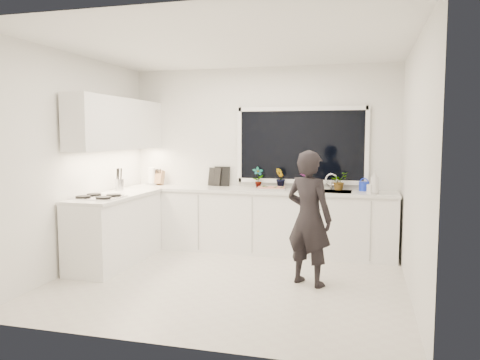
% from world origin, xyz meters
% --- Properties ---
extents(floor, '(4.00, 3.50, 0.02)m').
position_xyz_m(floor, '(0.00, 0.00, -0.01)').
color(floor, beige).
rests_on(floor, ground).
extents(wall_back, '(4.00, 0.02, 2.70)m').
position_xyz_m(wall_back, '(0.00, 1.76, 1.35)').
color(wall_back, white).
rests_on(wall_back, ground).
extents(wall_left, '(0.02, 3.50, 2.70)m').
position_xyz_m(wall_left, '(-2.01, 0.00, 1.35)').
color(wall_left, white).
rests_on(wall_left, ground).
extents(wall_right, '(0.02, 3.50, 2.70)m').
position_xyz_m(wall_right, '(2.01, 0.00, 1.35)').
color(wall_right, white).
rests_on(wall_right, ground).
extents(ceiling, '(4.00, 3.50, 0.02)m').
position_xyz_m(ceiling, '(0.00, 0.00, 2.71)').
color(ceiling, white).
rests_on(ceiling, wall_back).
extents(window, '(1.80, 0.02, 1.00)m').
position_xyz_m(window, '(0.60, 1.73, 1.55)').
color(window, black).
rests_on(window, wall_back).
extents(base_cabinets_back, '(3.92, 0.58, 0.88)m').
position_xyz_m(base_cabinets_back, '(0.00, 1.45, 0.44)').
color(base_cabinets_back, white).
rests_on(base_cabinets_back, floor).
extents(base_cabinets_left, '(0.58, 1.60, 0.88)m').
position_xyz_m(base_cabinets_left, '(-1.67, 0.35, 0.44)').
color(base_cabinets_left, white).
rests_on(base_cabinets_left, floor).
extents(countertop_back, '(3.94, 0.62, 0.04)m').
position_xyz_m(countertop_back, '(0.00, 1.44, 0.90)').
color(countertop_back, silver).
rests_on(countertop_back, base_cabinets_back).
extents(countertop_left, '(0.62, 1.60, 0.04)m').
position_xyz_m(countertop_left, '(-1.67, 0.35, 0.90)').
color(countertop_left, silver).
rests_on(countertop_left, base_cabinets_left).
extents(upper_cabinets, '(0.34, 2.10, 0.70)m').
position_xyz_m(upper_cabinets, '(-1.79, 0.70, 1.85)').
color(upper_cabinets, white).
rests_on(upper_cabinets, wall_left).
extents(sink, '(0.58, 0.42, 0.14)m').
position_xyz_m(sink, '(1.05, 1.45, 0.87)').
color(sink, silver).
rests_on(sink, countertop_back).
extents(faucet, '(0.03, 0.03, 0.22)m').
position_xyz_m(faucet, '(1.05, 1.65, 1.03)').
color(faucet, silver).
rests_on(faucet, countertop_back).
extents(stovetop, '(0.56, 0.48, 0.03)m').
position_xyz_m(stovetop, '(-1.69, -0.00, 0.94)').
color(stovetop, black).
rests_on(stovetop, countertop_left).
extents(person, '(0.66, 0.57, 1.53)m').
position_xyz_m(person, '(0.91, 0.11, 0.77)').
color(person, black).
rests_on(person, floor).
extents(pizza_tray, '(0.44, 0.35, 0.03)m').
position_xyz_m(pizza_tray, '(0.22, 1.42, 0.94)').
color(pizza_tray, silver).
rests_on(pizza_tray, countertop_back).
extents(pizza, '(0.40, 0.31, 0.01)m').
position_xyz_m(pizza, '(0.22, 1.42, 0.95)').
color(pizza, red).
rests_on(pizza, pizza_tray).
extents(watering_can, '(0.17, 0.17, 0.13)m').
position_xyz_m(watering_can, '(1.50, 1.61, 0.98)').
color(watering_can, '#152EC7').
rests_on(watering_can, countertop_back).
extents(paper_towel_roll, '(0.13, 0.13, 0.26)m').
position_xyz_m(paper_towel_roll, '(-1.71, 1.55, 1.05)').
color(paper_towel_roll, white).
rests_on(paper_towel_roll, countertop_back).
extents(knife_block, '(0.14, 0.12, 0.22)m').
position_xyz_m(knife_block, '(-1.60, 1.59, 1.03)').
color(knife_block, olive).
rests_on(knife_block, countertop_back).
extents(utensil_crock, '(0.15, 0.15, 0.16)m').
position_xyz_m(utensil_crock, '(-1.85, 0.80, 1.00)').
color(utensil_crock, silver).
rests_on(utensil_crock, countertop_left).
extents(picture_frame_large, '(0.22, 0.09, 0.28)m').
position_xyz_m(picture_frame_large, '(-0.72, 1.69, 1.06)').
color(picture_frame_large, black).
rests_on(picture_frame_large, countertop_back).
extents(picture_frame_small, '(0.25, 0.03, 0.30)m').
position_xyz_m(picture_frame_small, '(-0.60, 1.69, 1.07)').
color(picture_frame_small, black).
rests_on(picture_frame_small, countertop_back).
extents(herb_plants, '(1.43, 0.31, 0.31)m').
position_xyz_m(herb_plants, '(0.66, 1.61, 1.06)').
color(herb_plants, '#26662D').
rests_on(herb_plants, countertop_back).
extents(soap_bottles, '(0.17, 0.14, 0.32)m').
position_xyz_m(soap_bottles, '(1.63, 1.30, 1.06)').
color(soap_bottles, '#D8BF66').
rests_on(soap_bottles, countertop_back).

